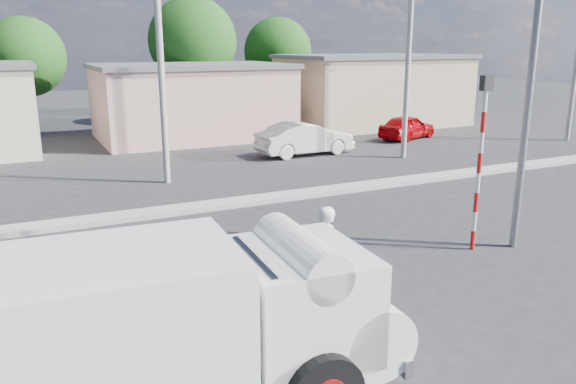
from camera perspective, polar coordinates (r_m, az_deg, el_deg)
name	(u,v)px	position (r m, az deg, el deg)	size (l,w,h in m)	color
ground_plane	(407,296)	(12.11, 12.01, -10.30)	(120.00, 120.00, 0.00)	#28282A
median	(257,200)	(18.62, -3.15, -0.78)	(40.00, 0.80, 0.16)	#99968E
truck	(188,322)	(8.01, -10.08, -12.84)	(6.17, 2.72, 2.49)	black
bicycle	(327,288)	(11.07, 3.98, -9.74)	(0.64, 1.82, 0.96)	black
cyclist	(327,267)	(10.90, 4.02, -7.63)	(0.67, 0.44, 1.84)	white
car_cream	(305,138)	(26.56, 1.72, 5.46)	(1.62, 4.65, 1.53)	beige
car_red	(407,127)	(31.78, 12.01, 6.49)	(1.57, 3.90, 1.33)	#AA0207
traffic_pole	(481,149)	(14.48, 18.99, 4.14)	(0.28, 0.18, 4.36)	red
streetlight	(529,49)	(14.75, 23.28, 13.21)	(2.34, 0.22, 9.00)	slate
building_row	(176,100)	(31.72, -11.36, 9.19)	(37.80, 7.30, 4.44)	beige
tree_row	(91,48)	(37.46, -19.40, 13.60)	(34.13, 7.32, 8.10)	#38281E
utility_poles	(292,70)	(22.95, 0.37, 12.29)	(35.40, 0.24, 8.00)	#99968E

